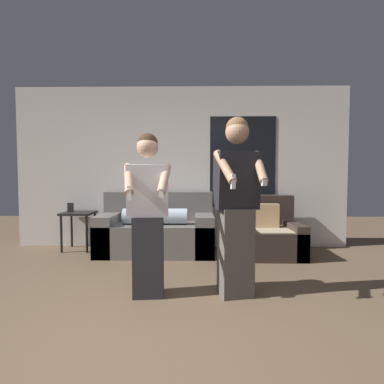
# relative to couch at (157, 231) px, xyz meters

# --- Properties ---
(ground_plane) EXTENTS (14.00, 14.00, 0.00)m
(ground_plane) POSITION_rel_couch_xyz_m (0.37, -2.69, -0.34)
(ground_plane) COLOR brown
(wall_back) EXTENTS (5.60, 0.07, 2.70)m
(wall_back) POSITION_rel_couch_xyz_m (0.38, 0.46, 1.02)
(wall_back) COLOR silver
(wall_back) RESTS_ON ground_plane
(couch) EXTENTS (1.77, 0.85, 0.94)m
(couch) POSITION_rel_couch_xyz_m (0.00, 0.00, 0.00)
(couch) COLOR slate
(couch) RESTS_ON ground_plane
(armchair) EXTENTS (0.96, 0.91, 0.89)m
(armchair) POSITION_rel_couch_xyz_m (1.70, -0.07, -0.04)
(armchair) COLOR #332823
(armchair) RESTS_ON ground_plane
(side_table) EXTENTS (0.48, 0.47, 0.77)m
(side_table) POSITION_rel_couch_xyz_m (-1.30, 0.17, 0.18)
(side_table) COLOR black
(side_table) RESTS_ON ground_plane
(person_left) EXTENTS (0.46, 0.49, 1.62)m
(person_left) POSITION_rel_couch_xyz_m (0.15, -1.70, 0.48)
(person_left) COLOR #28282D
(person_left) RESTS_ON ground_plane
(person_right) EXTENTS (0.50, 0.54, 1.77)m
(person_right) POSITION_rel_couch_xyz_m (1.02, -1.69, 0.58)
(person_right) COLOR #56514C
(person_right) RESTS_ON ground_plane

